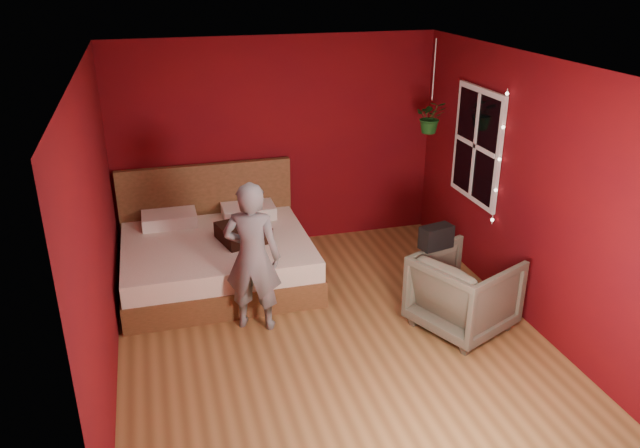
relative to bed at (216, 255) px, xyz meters
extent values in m
plane|color=olive|center=(0.92, -1.41, -0.30)|extent=(4.50, 4.50, 0.00)
cube|color=#660A0D|center=(0.92, 0.85, 1.00)|extent=(4.00, 0.02, 2.60)
cube|color=#660A0D|center=(0.92, -3.67, 1.00)|extent=(4.00, 0.02, 2.60)
cube|color=#660A0D|center=(-1.09, -1.41, 1.00)|extent=(0.02, 4.50, 2.60)
cube|color=#660A0D|center=(2.93, -1.41, 1.00)|extent=(0.02, 4.50, 2.60)
cube|color=silver|center=(0.92, -1.41, 2.31)|extent=(4.00, 4.50, 0.02)
cube|color=white|center=(2.89, -0.51, 1.20)|extent=(0.04, 0.97, 1.27)
cube|color=black|center=(2.87, -0.51, 1.20)|extent=(0.02, 0.85, 1.15)
cube|color=white|center=(2.87, -0.51, 1.20)|extent=(0.03, 0.05, 1.15)
cube|color=white|center=(2.87, -0.51, 1.20)|extent=(0.03, 0.85, 0.05)
cylinder|color=silver|center=(2.86, -1.04, 1.20)|extent=(0.01, 0.01, 1.45)
sphere|color=#FFF2CC|center=(2.86, -1.04, 0.53)|extent=(0.04, 0.04, 0.04)
sphere|color=#FFF2CC|center=(2.86, -1.04, 0.87)|extent=(0.04, 0.04, 0.04)
sphere|color=#FFF2CC|center=(2.86, -1.04, 1.20)|extent=(0.04, 0.04, 0.04)
sphere|color=#FFF2CC|center=(2.86, -1.04, 1.54)|extent=(0.04, 0.04, 0.04)
sphere|color=#FFF2CC|center=(2.86, -1.04, 1.88)|extent=(0.04, 0.04, 0.04)
cube|color=brown|center=(0.00, -0.10, -0.15)|extent=(2.08, 1.77, 0.29)
cube|color=white|center=(0.00, -0.10, 0.11)|extent=(2.04, 1.73, 0.23)
cube|color=brown|center=(0.00, 0.74, 0.27)|extent=(2.08, 0.08, 1.14)
cube|color=silver|center=(-0.47, 0.50, 0.29)|extent=(0.62, 0.39, 0.15)
cube|color=silver|center=(0.47, 0.50, 0.29)|extent=(0.62, 0.39, 0.15)
imported|color=slate|center=(0.24, -1.12, 0.46)|extent=(0.65, 0.54, 1.52)
imported|color=#575445|center=(2.22, -1.70, 0.09)|extent=(1.13, 1.12, 0.78)
cube|color=black|center=(2.01, -1.44, 0.60)|extent=(0.35, 0.23, 0.23)
cube|color=black|center=(0.30, -0.17, 0.31)|extent=(0.61, 0.61, 0.18)
cylinder|color=silver|center=(2.54, -0.02, 1.96)|extent=(0.01, 0.01, 0.68)
imported|color=#194E16|center=(2.54, -0.02, 1.43)|extent=(0.41, 0.38, 0.38)
camera|label=1|loc=(-0.58, -6.47, 3.09)|focal=35.00mm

